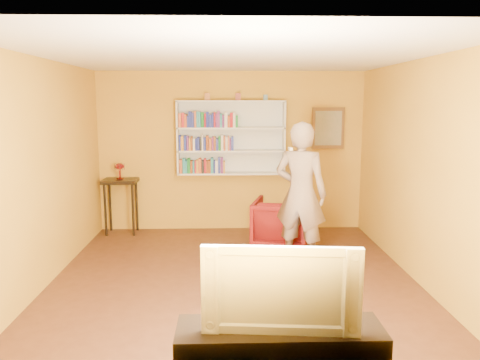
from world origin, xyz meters
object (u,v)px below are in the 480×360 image
at_px(ruby_lustre, 120,168).
at_px(person, 301,194).
at_px(bookshelf, 231,138).
at_px(armchair, 281,224).
at_px(television, 281,285).
at_px(console_table, 121,189).

xyz_separation_m(ruby_lustre, person, (2.76, -1.58, -0.15)).
distance_m(bookshelf, armchair, 1.77).
bearing_deg(ruby_lustre, television, -64.48).
height_order(bookshelf, console_table, bookshelf).
bearing_deg(console_table, ruby_lustre, 116.57).
distance_m(bookshelf, console_table, 2.03).
bearing_deg(ruby_lustre, person, -29.79).
bearing_deg(person, ruby_lustre, -5.20).
xyz_separation_m(bookshelf, console_table, (-1.85, -0.16, -0.83)).
height_order(console_table, person, person).
relative_size(armchair, person, 0.43).
height_order(console_table, ruby_lustre, ruby_lustre).
bearing_deg(television, console_table, 120.59).
relative_size(bookshelf, person, 0.93).
distance_m(console_table, ruby_lustre, 0.35).
xyz_separation_m(ruby_lustre, armchair, (2.59, -0.89, -0.74)).
bearing_deg(person, television, 102.74).
distance_m(person, television, 2.98).
xyz_separation_m(console_table, person, (2.76, -1.58, 0.20)).
relative_size(ruby_lustre, television, 0.24).
bearing_deg(ruby_lustre, bookshelf, 4.94).
bearing_deg(armchair, console_table, -4.12).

